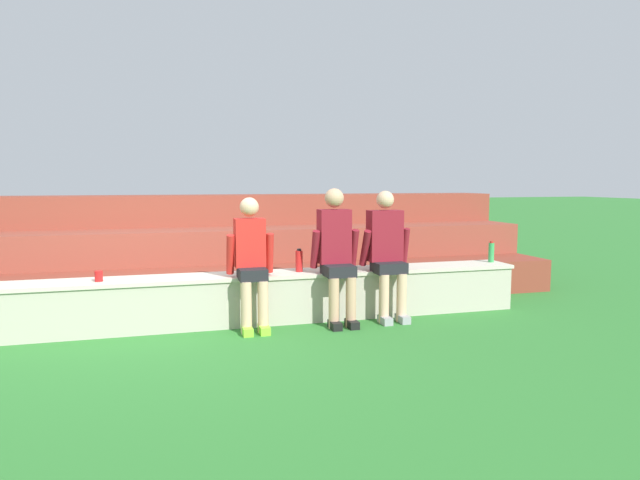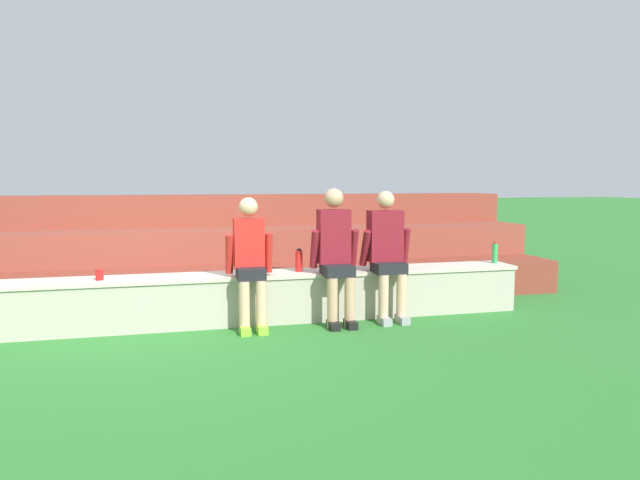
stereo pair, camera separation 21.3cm
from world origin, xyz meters
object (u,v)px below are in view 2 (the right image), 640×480
(plastic_cup_middle, at_px, (99,275))
(water_bottle_center_gap, at_px, (299,261))
(person_far_left, at_px, (250,259))
(person_left_of_center, at_px, (336,252))
(person_center, at_px, (387,251))
(water_bottle_mid_right, at_px, (495,253))

(plastic_cup_middle, bearing_deg, water_bottle_center_gap, 1.05)
(person_far_left, height_order, water_bottle_center_gap, person_far_left)
(person_left_of_center, relative_size, person_center, 1.02)
(person_far_left, height_order, person_left_of_center, person_left_of_center)
(person_far_left, relative_size, water_bottle_mid_right, 5.26)
(person_left_of_center, height_order, plastic_cup_middle, person_left_of_center)
(person_center, bearing_deg, person_left_of_center, -177.76)
(person_left_of_center, height_order, water_bottle_mid_right, person_left_of_center)
(water_bottle_mid_right, bearing_deg, person_left_of_center, -171.53)
(water_bottle_center_gap, distance_m, water_bottle_mid_right, 2.46)
(water_bottle_mid_right, bearing_deg, water_bottle_center_gap, -178.65)
(water_bottle_center_gap, bearing_deg, plastic_cup_middle, -178.95)
(person_far_left, xyz_separation_m, plastic_cup_middle, (-1.50, 0.21, -0.14))
(person_center, bearing_deg, plastic_cup_middle, 176.31)
(person_center, xyz_separation_m, water_bottle_center_gap, (-0.95, 0.23, -0.11))
(water_bottle_center_gap, xyz_separation_m, plastic_cup_middle, (-2.07, -0.04, -0.07))
(person_left_of_center, bearing_deg, person_center, 2.24)
(water_bottle_center_gap, bearing_deg, person_center, -13.81)
(person_left_of_center, relative_size, water_bottle_mid_right, 5.61)
(plastic_cup_middle, bearing_deg, person_center, -3.69)
(water_bottle_mid_right, xyz_separation_m, plastic_cup_middle, (-4.53, -0.10, -0.07))
(person_far_left, distance_m, water_bottle_center_gap, 0.63)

